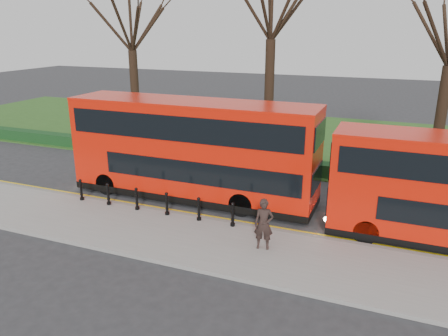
% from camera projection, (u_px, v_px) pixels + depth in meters
% --- Properties ---
extents(ground, '(120.00, 120.00, 0.00)m').
position_uv_depth(ground, '(167.00, 204.00, 20.84)').
color(ground, '#28282B').
rests_on(ground, ground).
extents(pavement, '(60.00, 4.00, 0.15)m').
position_uv_depth(pavement, '(132.00, 228.00, 18.17)').
color(pavement, gray).
rests_on(pavement, ground).
extents(kerb, '(60.00, 0.25, 0.16)m').
position_uv_depth(kerb, '(157.00, 211.00, 19.94)').
color(kerb, slate).
rests_on(kerb, ground).
extents(grass_verge, '(60.00, 18.00, 0.06)m').
position_uv_depth(grass_verge, '(261.00, 135.00, 34.07)').
color(grass_verge, '#294F1A').
rests_on(grass_verge, ground).
extents(hedge, '(60.00, 0.90, 0.80)m').
position_uv_depth(hedge, '(221.00, 158.00, 26.72)').
color(hedge, black).
rests_on(hedge, ground).
extents(yellow_line_outer, '(60.00, 0.10, 0.01)m').
position_uv_depth(yellow_line_outer, '(160.00, 210.00, 20.22)').
color(yellow_line_outer, yellow).
rests_on(yellow_line_outer, ground).
extents(yellow_line_inner, '(60.00, 0.10, 0.01)m').
position_uv_depth(yellow_line_inner, '(162.00, 208.00, 20.40)').
color(yellow_line_inner, yellow).
rests_on(yellow_line_inner, ground).
extents(tree_left, '(7.57, 7.57, 11.83)m').
position_uv_depth(tree_left, '(130.00, 19.00, 29.85)').
color(tree_left, black).
rests_on(tree_left, ground).
extents(bollard_row, '(7.90, 0.15, 1.00)m').
position_uv_depth(bollard_row, '(152.00, 202.00, 19.46)').
color(bollard_row, black).
rests_on(bollard_row, pavement).
extents(bus_lead, '(12.05, 2.77, 4.80)m').
position_uv_depth(bus_lead, '(192.00, 150.00, 20.95)').
color(bus_lead, red).
rests_on(bus_lead, ground).
extents(pedestrian, '(0.79, 0.59, 1.96)m').
position_uv_depth(pedestrian, '(264.00, 224.00, 16.11)').
color(pedestrian, black).
rests_on(pedestrian, pavement).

